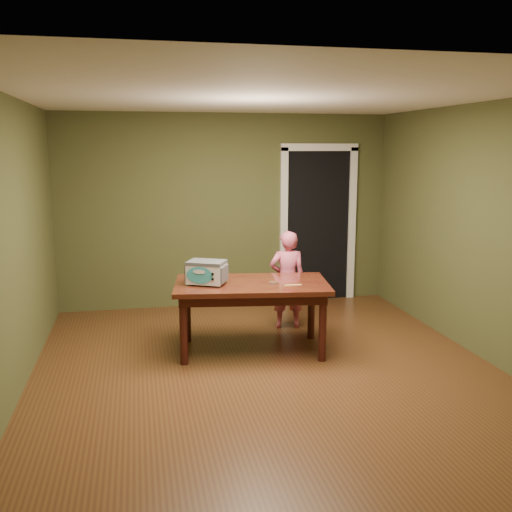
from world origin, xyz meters
name	(u,v)px	position (x,y,z in m)	size (l,w,h in m)	color
floor	(267,370)	(0.00, 0.00, 0.00)	(5.00, 5.00, 0.00)	#543318
room_shell	(268,196)	(0.00, 0.00, 1.71)	(4.52, 5.02, 2.61)	#434926
doorway	(311,223)	(1.30, 2.78, 1.06)	(1.10, 0.66, 2.25)	black
dining_table	(251,292)	(-0.04, 0.58, 0.65)	(1.71, 1.11, 0.75)	#3B110D
toy_oven	(207,272)	(-0.51, 0.60, 0.88)	(0.46, 0.40, 0.25)	#4C4F54
baking_pan	(274,283)	(0.18, 0.48, 0.76)	(0.10, 0.10, 0.02)	silver
spatula	(293,285)	(0.35, 0.36, 0.75)	(0.18, 0.03, 0.01)	#F0C168
child	(287,280)	(0.54, 1.29, 0.59)	(0.43, 0.28, 1.18)	#DA5A79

